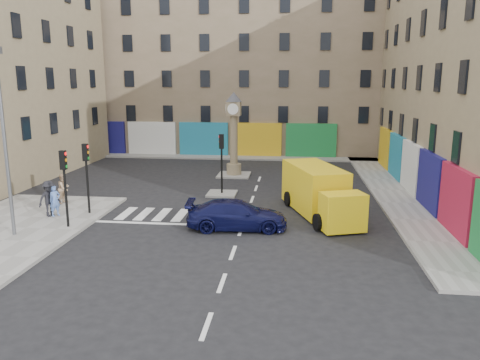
% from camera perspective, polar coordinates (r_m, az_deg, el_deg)
% --- Properties ---
extents(ground, '(120.00, 120.00, 0.00)m').
position_cam_1_polar(ground, '(21.61, -0.18, -6.99)').
color(ground, black).
rests_on(ground, ground).
extents(sidewalk_right, '(2.60, 30.00, 0.15)m').
position_cam_1_polar(sidewalk_right, '(31.71, 17.85, -1.24)').
color(sidewalk_right, gray).
rests_on(sidewalk_right, ground).
extents(sidewalk_far, '(32.00, 2.40, 0.15)m').
position_cam_1_polar(sidewalk_far, '(43.53, -1.98, 2.83)').
color(sidewalk_far, gray).
rests_on(sidewalk_far, ground).
extents(island_near, '(1.80, 1.80, 0.12)m').
position_cam_1_polar(island_near, '(29.47, -2.22, -1.68)').
color(island_near, gray).
rests_on(island_near, ground).
extents(island_far, '(2.40, 2.40, 0.12)m').
position_cam_1_polar(island_far, '(35.27, -0.74, 0.62)').
color(island_far, gray).
rests_on(island_far, ground).
extents(building_far, '(32.00, 10.00, 17.00)m').
position_cam_1_polar(building_far, '(48.73, -1.02, 13.76)').
color(building_far, '#826E57').
rests_on(building_far, ground).
extents(traffic_light_left_near, '(0.28, 0.22, 3.70)m').
position_cam_1_polar(traffic_light_left_near, '(23.54, -20.62, 0.42)').
color(traffic_light_left_near, black).
rests_on(traffic_light_left_near, sidewalk_left).
extents(traffic_light_left_far, '(0.28, 0.22, 3.70)m').
position_cam_1_polar(traffic_light_left_far, '(25.65, -18.21, 1.50)').
color(traffic_light_left_far, black).
rests_on(traffic_light_left_far, sidewalk_left).
extents(traffic_light_island, '(0.28, 0.22, 3.70)m').
position_cam_1_polar(traffic_light_island, '(28.98, -2.26, 3.19)').
color(traffic_light_island, black).
rests_on(traffic_light_island, island_near).
extents(lamp_post, '(0.50, 0.25, 8.30)m').
position_cam_1_polar(lamp_post, '(22.99, -26.84, 5.12)').
color(lamp_post, '#595B60').
rests_on(lamp_post, sidewalk_left).
extents(clock_pillar, '(1.20, 1.20, 6.10)m').
position_cam_1_polar(clock_pillar, '(34.74, -0.76, 6.27)').
color(clock_pillar, '#887859').
rests_on(clock_pillar, island_far).
extents(navy_sedan, '(4.99, 2.37, 1.40)m').
position_cam_1_polar(navy_sedan, '(22.60, -0.39, -4.26)').
color(navy_sedan, black).
rests_on(navy_sedan, ground).
extents(yellow_van, '(4.14, 7.23, 2.52)m').
position_cam_1_polar(yellow_van, '(25.23, 9.58, -1.40)').
color(yellow_van, yellow).
rests_on(yellow_van, ground).
extents(pedestrian_blue, '(0.65, 0.71, 1.63)m').
position_cam_1_polar(pedestrian_blue, '(26.01, -21.63, -2.35)').
color(pedestrian_blue, '#597ECB').
rests_on(pedestrian_blue, sidewalk_left).
extents(pedestrian_tan, '(0.74, 0.90, 1.71)m').
position_cam_1_polar(pedestrian_tan, '(28.56, -20.67, -0.96)').
color(pedestrian_tan, tan).
rests_on(pedestrian_tan, sidewalk_left).
extents(pedestrian_dark, '(1.21, 1.40, 1.88)m').
position_cam_1_polar(pedestrian_dark, '(26.04, -22.23, -2.10)').
color(pedestrian_dark, black).
rests_on(pedestrian_dark, sidewalk_left).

